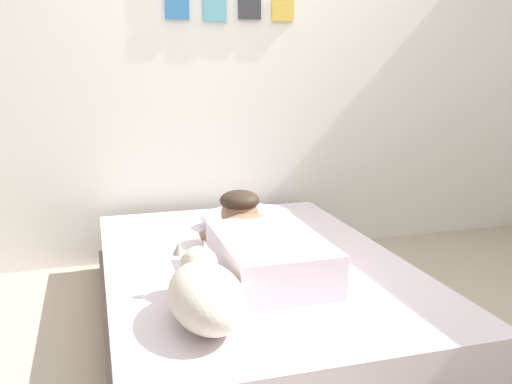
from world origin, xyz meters
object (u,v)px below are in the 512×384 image
(coffee_cup, at_px, (271,230))
(cell_phone, at_px, (313,286))
(bed, at_px, (254,294))
(dog, at_px, (205,292))
(pillow, at_px, (246,216))
(person_lying, at_px, (261,244))

(coffee_cup, relative_size, cell_phone, 0.89)
(bed, relative_size, dog, 3.50)
(pillow, bearing_deg, person_lying, -99.87)
(dog, bearing_deg, cell_phone, 19.09)
(pillow, relative_size, cell_phone, 3.71)
(coffee_cup, bearing_deg, pillow, 104.14)
(bed, distance_m, cell_phone, 0.44)
(person_lying, relative_size, coffee_cup, 7.36)
(pillow, xyz_separation_m, cell_phone, (0.02, -0.94, -0.05))
(coffee_cup, bearing_deg, person_lying, -113.93)
(bed, relative_size, person_lying, 2.19)
(bed, distance_m, pillow, 0.62)
(pillow, height_order, dog, dog)
(cell_phone, bearing_deg, bed, 110.32)
(person_lying, relative_size, dog, 1.60)
(bed, relative_size, coffee_cup, 16.09)
(dog, distance_m, cell_phone, 0.51)
(person_lying, bearing_deg, coffee_cup, 66.07)
(pillow, xyz_separation_m, dog, (-0.46, -1.11, 0.05))
(bed, height_order, coffee_cup, coffee_cup)
(bed, distance_m, person_lying, 0.29)
(pillow, distance_m, dog, 1.20)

